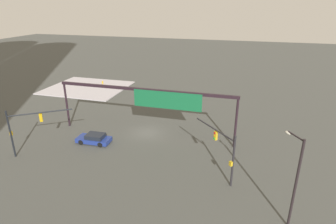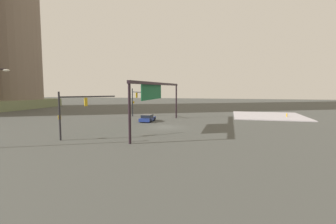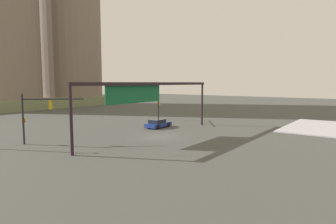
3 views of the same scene
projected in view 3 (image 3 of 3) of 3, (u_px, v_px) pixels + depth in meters
The scene contains 5 objects.
ground_plane at pixel (160, 137), 34.10m from camera, with size 208.53×208.53×0.00m, color #454641.
traffic_signal_near_corner at pixel (158, 99), 48.03m from camera, with size 5.88×4.09×5.64m.
traffic_signal_opposite_side at pixel (37, 111), 29.86m from camera, with size 4.44×4.91×5.33m.
overhead_sign_gantry at pixel (149, 91), 33.42m from camera, with size 23.49×0.43×6.52m.
sedan_car_approaching at pixel (158, 124), 41.13m from camera, with size 4.26×2.05×1.21m.
Camera 3 is at (-26.44, -20.77, 6.47)m, focal length 30.48 mm.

